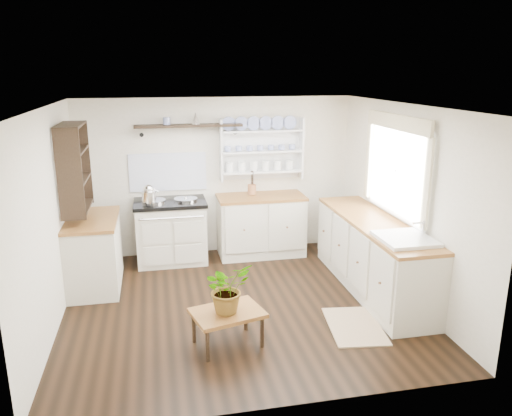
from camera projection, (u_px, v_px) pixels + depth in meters
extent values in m
cube|color=black|center=(240.00, 304.00, 5.88)|extent=(4.00, 3.80, 0.01)
cube|color=beige|center=(217.00, 176.00, 7.37)|extent=(4.00, 0.02, 2.30)
cube|color=beige|center=(403.00, 202.00, 5.97)|extent=(0.02, 3.80, 2.30)
cube|color=beige|center=(50.00, 221.00, 5.19)|extent=(0.02, 3.80, 2.30)
cube|color=white|center=(238.00, 106.00, 5.27)|extent=(4.00, 3.80, 0.01)
cube|color=white|center=(397.00, 171.00, 6.01)|extent=(0.04, 1.40, 1.00)
cube|color=white|center=(395.00, 171.00, 6.00)|extent=(0.02, 1.50, 1.10)
cube|color=beige|center=(397.00, 122.00, 5.84)|extent=(0.04, 1.55, 0.18)
cube|color=beige|center=(171.00, 233.00, 7.11)|extent=(0.96, 0.63, 0.85)
cube|color=black|center=(170.00, 203.00, 6.99)|extent=(1.00, 0.67, 0.05)
cylinder|color=silver|center=(154.00, 201.00, 6.94)|extent=(0.33, 0.33, 0.03)
cylinder|color=silver|center=(186.00, 199.00, 7.03)|extent=(0.33, 0.33, 0.03)
cylinder|color=silver|center=(171.00, 218.00, 6.69)|extent=(0.87, 0.02, 0.02)
cube|color=beige|center=(261.00, 226.00, 7.39)|extent=(1.25, 0.60, 0.88)
cube|color=brown|center=(261.00, 197.00, 7.28)|extent=(1.27, 0.63, 0.04)
cube|color=beige|center=(373.00, 256.00, 6.19)|extent=(0.60, 2.40, 0.88)
cube|color=brown|center=(375.00, 222.00, 6.07)|extent=(0.62, 2.43, 0.04)
cube|color=white|center=(404.00, 249.00, 5.39)|extent=(0.55, 0.60, 0.28)
cylinder|color=silver|center=(423.00, 231.00, 5.37)|extent=(0.02, 0.02, 0.22)
cube|color=beige|center=(95.00, 253.00, 6.29)|extent=(0.60, 1.10, 0.88)
cube|color=brown|center=(91.00, 220.00, 6.17)|extent=(0.62, 1.13, 0.04)
cube|color=white|center=(260.00, 148.00, 7.37)|extent=(1.20, 0.03, 0.90)
cube|color=white|center=(262.00, 149.00, 7.29)|extent=(1.20, 0.22, 0.02)
cylinder|color=navy|center=(262.00, 131.00, 7.22)|extent=(0.20, 0.02, 0.20)
cube|color=black|center=(189.00, 126.00, 6.96)|extent=(1.50, 0.24, 0.04)
cone|color=black|center=(142.00, 134.00, 6.93)|extent=(0.06, 0.20, 0.06)
cone|color=black|center=(234.00, 132.00, 7.19)|extent=(0.06, 0.20, 0.06)
cube|color=black|center=(74.00, 167.00, 5.96)|extent=(0.28, 0.80, 1.05)
cylinder|color=#9D6239|center=(252.00, 189.00, 7.30)|extent=(0.12, 0.12, 0.14)
cube|color=brown|center=(227.00, 313.00, 4.93)|extent=(0.78, 0.64, 0.04)
cylinder|color=black|center=(208.00, 346.00, 4.69)|extent=(0.04, 0.04, 0.33)
cylinder|color=black|center=(194.00, 328.00, 5.02)|extent=(0.04, 0.04, 0.33)
cylinder|color=black|center=(262.00, 332.00, 4.94)|extent=(0.04, 0.04, 0.33)
cylinder|color=black|center=(246.00, 315.00, 5.27)|extent=(0.04, 0.04, 0.33)
imported|color=#3F7233|center=(227.00, 288.00, 4.86)|extent=(0.58, 0.55, 0.50)
cube|color=#89664F|center=(355.00, 326.00, 5.37)|extent=(0.66, 0.91, 0.02)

